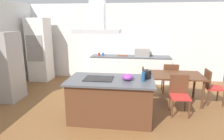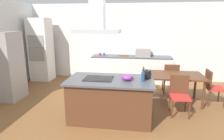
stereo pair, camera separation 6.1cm
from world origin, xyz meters
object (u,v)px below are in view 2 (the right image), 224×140
Objects in this scene: tea_kettle at (146,74)px; cutting_board at (124,56)px; countertop_microwave at (143,52)px; coffee_mug_red at (100,54)px; olive_oil_bottle at (143,77)px; coffee_mug_blue at (104,54)px; wall_oven_stack at (41,50)px; range_hood at (97,20)px; chair_at_left_end at (139,82)px; chair_at_right_end at (212,85)px; refrigerator at (4,66)px; cooktop at (98,78)px; dining_table at (175,78)px; mixing_bowl at (127,77)px; chair_facing_back_wall at (171,77)px.

cutting_board is at bearing 104.38° from tea_kettle.
coffee_mug_red is (-1.51, 0.01, -0.09)m from countertop_microwave.
olive_oil_bottle is 2.68× the size of coffee_mug_blue.
coffee_mug_red is 0.14m from coffee_mug_blue.
tea_kettle is 4.41m from wall_oven_stack.
range_hood is (-0.96, -2.88, 1.06)m from countertop_microwave.
chair_at_left_end is 1.00× the size of chair_at_right_end.
tea_kettle is 3.14m from coffee_mug_red.
refrigerator is (-2.18, -2.13, -0.03)m from coffee_mug_red.
cooktop is 0.43× the size of dining_table.
mixing_bowl is 0.17× the size of dining_table.
chair_at_right_end is at bearing 29.19° from mixing_bowl.
chair_at_right_end is at bearing -45.24° from countertop_microwave.
refrigerator is 4.63m from chair_facing_back_wall.
chair_at_right_end is (1.76, 1.20, -0.49)m from olive_oil_bottle.
mixing_bowl is 3.42m from refrigerator.
coffee_mug_blue is at bearing 13.16° from coffee_mug_red.
refrigerator is at bearing -136.97° from coffee_mug_blue.
refrigerator is at bearing -173.89° from chair_at_left_end.
chair_facing_back_wall is (4.50, 1.05, -0.40)m from refrigerator.
cooktop is at bearing 178.07° from mixing_bowl.
mixing_bowl is at bearing -70.92° from coffee_mug_blue.
chair_at_left_end is at bearing -51.23° from coffee_mug_red.
cutting_board is 0.24× the size of dining_table.
cooktop is 1.76× the size of cutting_board.
refrigerator reaches higher than coffee_mug_red.
range_hood reaches higher than cutting_board.
countertop_microwave is 0.27× the size of refrigerator.
wall_oven_stack reaches higher than mixing_bowl.
olive_oil_bottle reaches higher than tea_kettle.
cutting_board reaches higher than cooktop.
mixing_bowl is 2.92m from countertop_microwave.
tea_kettle is 0.43m from mixing_bowl.
chair_facing_back_wall is (2.18, -1.11, -0.44)m from coffee_mug_blue.
cooktop is at bearing -170.91° from tea_kettle.
refrigerator reaches higher than tea_kettle.
countertop_microwave is 2.51m from chair_at_right_end.
range_hood is at bearing -126.86° from chair_at_left_end.
range_hood is at bearing -79.24° from coffee_mug_red.
cooktop is 2.53× the size of tea_kettle.
chair_at_left_end is (3.50, -1.51, -0.59)m from wall_oven_stack.
coffee_mug_blue reaches higher than chair_facing_back_wall.
range_hood is (-2.69, -1.14, 1.59)m from chair_at_right_end.
cutting_board is 1.90m from chair_facing_back_wall.
countertop_microwave is at bearing 29.95° from refrigerator.
coffee_mug_blue is 0.26× the size of cutting_board.
refrigerator reaches higher than dining_table.
refrigerator is at bearing -135.62° from coffee_mug_red.
chair_at_right_end is (2.69, 1.14, -0.40)m from cooktop.
mixing_bowl is 1.29m from range_hood.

